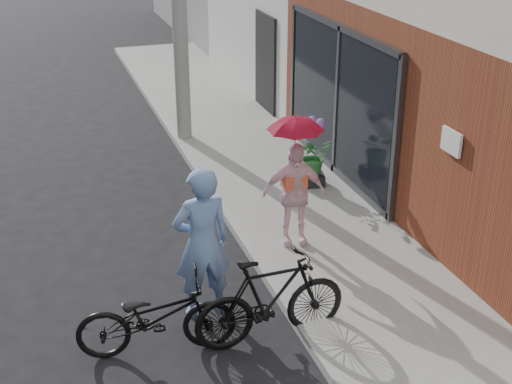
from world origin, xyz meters
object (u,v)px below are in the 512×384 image
officer (202,243)px  kimono_woman (294,194)px  bike_right (271,299)px  planter (313,179)px  bike_left (156,317)px

officer → kimono_woman: (1.56, 1.12, -0.09)m
bike_right → kimono_woman: (0.99, 1.88, 0.33)m
bike_right → planter: bike_right is taller
planter → kimono_woman: bearing=-120.4°
kimono_woman → bike_right: bearing=-107.1°
planter → officer: bearing=-132.1°
bike_right → planter: bearing=-31.3°
kimono_woman → planter: kimono_woman is taller
bike_left → kimono_woman: bearing=-45.1°
bike_left → kimono_woman: 2.84m
bike_right → bike_left: bearing=79.3°
bike_right → planter: 4.17m
bike_left → kimono_woman: (2.24, 1.69, 0.40)m
officer → bike_right: 1.04m
bike_right → planter: (2.02, 3.63, -0.32)m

